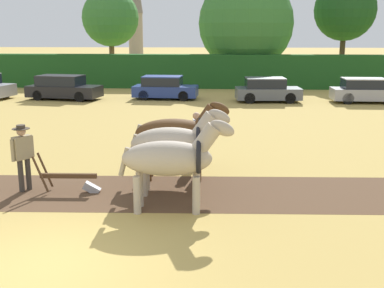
# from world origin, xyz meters

# --- Properties ---
(ground_plane) EXTENTS (240.00, 240.00, 0.00)m
(ground_plane) POSITION_xyz_m (0.00, 0.00, 0.00)
(ground_plane) COLOR tan
(plowed_furrow_strip) EXTENTS (23.93, 3.80, 0.01)m
(plowed_furrow_strip) POSITION_xyz_m (-1.64, 4.09, 0.00)
(plowed_furrow_strip) COLOR brown
(plowed_furrow_strip) RESTS_ON ground
(hedgerow) EXTENTS (77.74, 1.25, 2.49)m
(hedgerow) POSITION_xyz_m (0.00, 28.34, 1.24)
(hedgerow) COLOR #1E511E
(hedgerow) RESTS_ON ground
(tree_far_left) EXTENTS (4.76, 4.76, 7.64)m
(tree_far_left) POSITION_xyz_m (-6.09, 33.49, 5.24)
(tree_far_left) COLOR brown
(tree_far_left) RESTS_ON ground
(tree_left) EXTENTS (7.47, 7.47, 8.50)m
(tree_left) POSITION_xyz_m (5.17, 31.30, 4.77)
(tree_left) COLOR #4C3823
(tree_left) RESTS_ON ground
(tree_center_left) EXTENTS (5.00, 5.00, 8.37)m
(tree_center_left) POSITION_xyz_m (13.33, 33.57, 5.84)
(tree_center_left) COLOR #423323
(tree_center_left) RESTS_ON ground
(church_spire) EXTENTS (2.29, 2.29, 14.90)m
(church_spire) POSITION_xyz_m (-9.29, 64.07, 7.80)
(church_spire) COLOR gray
(church_spire) RESTS_ON ground
(draft_horse_lead_left) EXTENTS (2.78, 0.94, 2.28)m
(draft_horse_lead_left) POSITION_xyz_m (2.09, 2.96, 1.28)
(draft_horse_lead_left) COLOR #B2A38E
(draft_horse_lead_left) RESTS_ON ground
(draft_horse_lead_right) EXTENTS (2.72, 0.99, 2.32)m
(draft_horse_lead_right) POSITION_xyz_m (2.04, 4.22, 1.32)
(draft_horse_lead_right) COLOR #B2A38E
(draft_horse_lead_right) RESTS_ON ground
(draft_horse_trail_left) EXTENTS (2.83, 0.96, 2.33)m
(draft_horse_trail_left) POSITION_xyz_m (2.00, 5.48, 1.33)
(draft_horse_trail_left) COLOR #513319
(draft_horse_trail_left) RESTS_ON ground
(plow) EXTENTS (1.73, 0.47, 1.13)m
(plow) POSITION_xyz_m (-0.65, 4.12, 0.32)
(plow) COLOR #4C331E
(plow) RESTS_ON ground
(farmer_at_plow) EXTENTS (0.45, 0.60, 1.79)m
(farmer_at_plow) POSITION_xyz_m (-1.99, 4.18, 1.07)
(farmer_at_plow) COLOR #38332D
(farmer_at_plow) RESTS_ON ground
(farmer_beside_team) EXTENTS (0.26, 0.68, 1.71)m
(farmer_beside_team) POSITION_xyz_m (2.46, 6.97, 1.00)
(farmer_beside_team) COLOR #28334C
(farmer_beside_team) RESTS_ON ground
(parked_car_left) EXTENTS (4.73, 2.50, 1.50)m
(parked_car_left) POSITION_xyz_m (-6.59, 21.64, 0.72)
(parked_car_left) COLOR black
(parked_car_left) RESTS_ON ground
(parked_car_center_left) EXTENTS (4.07, 2.01, 1.44)m
(parked_car_center_left) POSITION_xyz_m (-0.28, 22.19, 0.69)
(parked_car_center_left) COLOR navy
(parked_car_center_left) RESTS_ON ground
(parked_car_center) EXTENTS (3.95, 2.02, 1.45)m
(parked_car_center) POSITION_xyz_m (6.04, 21.36, 0.70)
(parked_car_center) COLOR #565B66
(parked_car_center) RESTS_ON ground
(parked_car_center_right) EXTENTS (4.12, 1.76, 1.46)m
(parked_car_center_right) POSITION_xyz_m (11.89, 21.31, 0.71)
(parked_car_center_right) COLOR #9E9EA8
(parked_car_center_right) RESTS_ON ground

